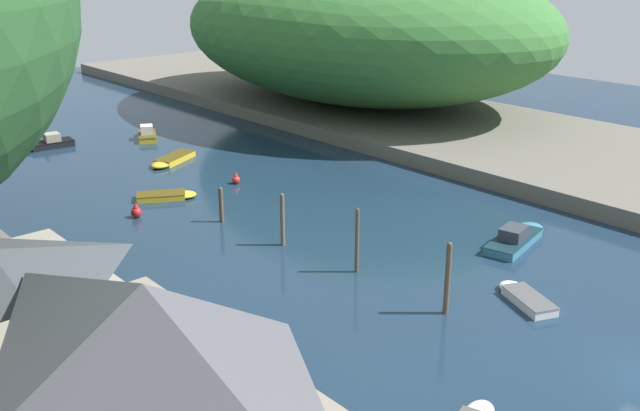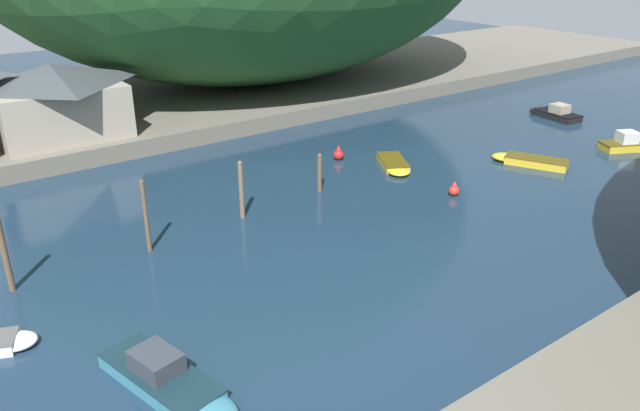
{
  "view_description": "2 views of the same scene",
  "coord_description": "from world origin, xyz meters",
  "px_view_note": "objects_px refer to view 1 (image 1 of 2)",
  "views": [
    {
      "loc": [
        -27.09,
        -9.88,
        16.83
      ],
      "look_at": [
        0.18,
        20.93,
        1.95
      ],
      "focal_mm": 40.0,
      "sensor_mm": 36.0,
      "label": 1
    },
    {
      "loc": [
        24.94,
        6.04,
        14.32
      ],
      "look_at": [
        2.06,
        23.06,
        1.85
      ],
      "focal_mm": 35.0,
      "sensor_mm": 36.0,
      "label": 2
    }
  ],
  "objects_px": {
    "boat_far_right_bank": "(168,196)",
    "boat_open_rowboat": "(517,237)",
    "channel_buoy_far": "(136,212)",
    "waterfront_building": "(153,404)",
    "boat_white_cruiser": "(46,144)",
    "person_by_boathouse": "(65,294)",
    "boat_far_upstream": "(147,134)",
    "boat_navy_launch": "(524,297)",
    "channel_buoy_near": "(236,179)",
    "person_on_quay": "(161,389)",
    "boat_yellow_tender": "(171,160)"
  },
  "relations": [
    {
      "from": "person_by_boathouse",
      "to": "channel_buoy_far",
      "type": "bearing_deg",
      "value": -59.99
    },
    {
      "from": "boat_open_rowboat",
      "to": "boat_yellow_tender",
      "type": "bearing_deg",
      "value": -179.09
    },
    {
      "from": "waterfront_building",
      "to": "person_by_boathouse",
      "type": "height_order",
      "value": "waterfront_building"
    },
    {
      "from": "boat_navy_launch",
      "to": "boat_open_rowboat",
      "type": "relative_size",
      "value": 0.64
    },
    {
      "from": "boat_far_right_bank",
      "to": "boat_open_rowboat",
      "type": "relative_size",
      "value": 0.69
    },
    {
      "from": "boat_open_rowboat",
      "to": "person_on_quay",
      "type": "relative_size",
      "value": 3.79
    },
    {
      "from": "boat_yellow_tender",
      "to": "person_on_quay",
      "type": "distance_m",
      "value": 36.34
    },
    {
      "from": "channel_buoy_far",
      "to": "person_on_quay",
      "type": "xyz_separation_m",
      "value": [
        -10.23,
        -21.51,
        1.81
      ]
    },
    {
      "from": "boat_navy_launch",
      "to": "boat_open_rowboat",
      "type": "xyz_separation_m",
      "value": [
        6.27,
        4.6,
        0.14
      ]
    },
    {
      "from": "boat_navy_launch",
      "to": "boat_far_upstream",
      "type": "xyz_separation_m",
      "value": [
        1.9,
        42.3,
        0.17
      ]
    },
    {
      "from": "boat_navy_launch",
      "to": "boat_open_rowboat",
      "type": "bearing_deg",
      "value": 60.08
    },
    {
      "from": "boat_far_right_bank",
      "to": "boat_yellow_tender",
      "type": "distance_m",
      "value": 9.08
    },
    {
      "from": "waterfront_building",
      "to": "boat_white_cruiser",
      "type": "bearing_deg",
      "value": 72.24
    },
    {
      "from": "boat_white_cruiser",
      "to": "person_on_quay",
      "type": "height_order",
      "value": "person_on_quay"
    },
    {
      "from": "boat_yellow_tender",
      "to": "channel_buoy_far",
      "type": "bearing_deg",
      "value": 113.67
    },
    {
      "from": "boat_navy_launch",
      "to": "boat_yellow_tender",
      "type": "relative_size",
      "value": 0.79
    },
    {
      "from": "waterfront_building",
      "to": "person_on_quay",
      "type": "relative_size",
      "value": 7.67
    },
    {
      "from": "boat_far_right_bank",
      "to": "boat_navy_launch",
      "type": "height_order",
      "value": "boat_navy_launch"
    },
    {
      "from": "boat_far_upstream",
      "to": "boat_open_rowboat",
      "type": "relative_size",
      "value": 0.76
    },
    {
      "from": "channel_buoy_far",
      "to": "person_by_boathouse",
      "type": "xyz_separation_m",
      "value": [
        -9.73,
        -12.07,
        1.81
      ]
    },
    {
      "from": "boat_white_cruiser",
      "to": "boat_far_upstream",
      "type": "xyz_separation_m",
      "value": [
        8.48,
        -2.83,
        0.03
      ]
    },
    {
      "from": "boat_white_cruiser",
      "to": "channel_buoy_far",
      "type": "bearing_deg",
      "value": 179.69
    },
    {
      "from": "waterfront_building",
      "to": "boat_open_rowboat",
      "type": "height_order",
      "value": "waterfront_building"
    },
    {
      "from": "waterfront_building",
      "to": "boat_open_rowboat",
      "type": "relative_size",
      "value": 2.02
    },
    {
      "from": "waterfront_building",
      "to": "channel_buoy_near",
      "type": "height_order",
      "value": "waterfront_building"
    },
    {
      "from": "boat_white_cruiser",
      "to": "person_by_boathouse",
      "type": "relative_size",
      "value": 2.84
    },
    {
      "from": "channel_buoy_far",
      "to": "boat_far_upstream",
      "type": "bearing_deg",
      "value": 59.51
    },
    {
      "from": "boat_far_upstream",
      "to": "channel_buoy_near",
      "type": "xyz_separation_m",
      "value": [
        -1.74,
        -16.91,
        -0.04
      ]
    },
    {
      "from": "person_on_quay",
      "to": "boat_white_cruiser",
      "type": "bearing_deg",
      "value": 4.11
    },
    {
      "from": "boat_far_right_bank",
      "to": "boat_navy_launch",
      "type": "xyz_separation_m",
      "value": [
        5.44,
        -25.8,
        0.02
      ]
    },
    {
      "from": "boat_navy_launch",
      "to": "channel_buoy_near",
      "type": "relative_size",
      "value": 4.38
    },
    {
      "from": "boat_open_rowboat",
      "to": "person_by_boathouse",
      "type": "distance_m",
      "value": 26.06
    },
    {
      "from": "waterfront_building",
      "to": "boat_far_right_bank",
      "type": "bearing_deg",
      "value": 59.76
    },
    {
      "from": "person_by_boathouse",
      "to": "boat_far_right_bank",
      "type": "bearing_deg",
      "value": -64.5
    },
    {
      "from": "boat_yellow_tender",
      "to": "boat_white_cruiser",
      "type": "bearing_deg",
      "value": 1.16
    },
    {
      "from": "waterfront_building",
      "to": "boat_far_right_bank",
      "type": "xyz_separation_m",
      "value": [
        16.27,
        27.91,
        -4.95
      ]
    },
    {
      "from": "person_on_quay",
      "to": "channel_buoy_near",
      "type": "bearing_deg",
      "value": -19.47
    },
    {
      "from": "waterfront_building",
      "to": "channel_buoy_far",
      "type": "xyz_separation_m",
      "value": [
        12.73,
        25.95,
        -4.76
      ]
    },
    {
      "from": "waterfront_building",
      "to": "person_by_boathouse",
      "type": "distance_m",
      "value": 14.5
    },
    {
      "from": "waterfront_building",
      "to": "boat_open_rowboat",
      "type": "bearing_deg",
      "value": 13.48
    },
    {
      "from": "waterfront_building",
      "to": "channel_buoy_far",
      "type": "relative_size",
      "value": 12.22
    },
    {
      "from": "boat_far_upstream",
      "to": "channel_buoy_near",
      "type": "relative_size",
      "value": 5.19
    },
    {
      "from": "waterfront_building",
      "to": "boat_navy_launch",
      "type": "xyz_separation_m",
      "value": [
        21.71,
        2.1,
        -4.93
      ]
    },
    {
      "from": "boat_navy_launch",
      "to": "boat_white_cruiser",
      "type": "bearing_deg",
      "value": 122.1
    },
    {
      "from": "channel_buoy_far",
      "to": "person_by_boathouse",
      "type": "bearing_deg",
      "value": -128.89
    },
    {
      "from": "boat_far_right_bank",
      "to": "channel_buoy_far",
      "type": "xyz_separation_m",
      "value": [
        -3.53,
        -1.96,
        0.2
      ]
    },
    {
      "from": "boat_far_right_bank",
      "to": "channel_buoy_near",
      "type": "distance_m",
      "value": 5.61
    },
    {
      "from": "boat_navy_launch",
      "to": "boat_far_upstream",
      "type": "distance_m",
      "value": 42.35
    },
    {
      "from": "channel_buoy_far",
      "to": "person_by_boathouse",
      "type": "distance_m",
      "value": 15.61
    },
    {
      "from": "boat_white_cruiser",
      "to": "person_by_boathouse",
      "type": "bearing_deg",
      "value": 166.12
    }
  ]
}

